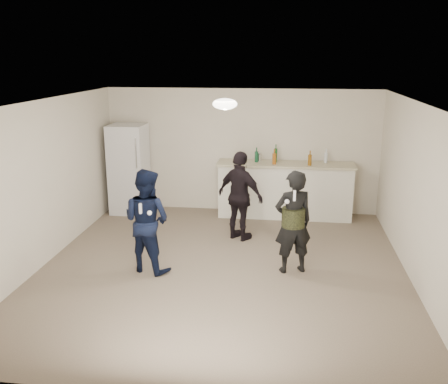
# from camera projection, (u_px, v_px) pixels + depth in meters

# --- Properties ---
(floor) EXTENTS (6.00, 6.00, 0.00)m
(floor) POSITION_uv_depth(u_px,v_px,m) (222.00, 268.00, 7.60)
(floor) COLOR #6B5B4C
(floor) RESTS_ON ground
(ceiling) EXTENTS (6.00, 6.00, 0.00)m
(ceiling) POSITION_uv_depth(u_px,v_px,m) (222.00, 102.00, 6.93)
(ceiling) COLOR silver
(ceiling) RESTS_ON wall_back
(wall_back) EXTENTS (6.00, 0.00, 6.00)m
(wall_back) POSITION_uv_depth(u_px,v_px,m) (242.00, 151.00, 10.13)
(wall_back) COLOR beige
(wall_back) RESTS_ON floor
(wall_front) EXTENTS (6.00, 0.00, 6.00)m
(wall_front) POSITION_uv_depth(u_px,v_px,m) (178.00, 277.00, 4.40)
(wall_front) COLOR beige
(wall_front) RESTS_ON floor
(wall_left) EXTENTS (0.00, 6.00, 6.00)m
(wall_left) POSITION_uv_depth(u_px,v_px,m) (44.00, 183.00, 7.60)
(wall_left) COLOR beige
(wall_left) RESTS_ON floor
(wall_right) EXTENTS (0.00, 6.00, 6.00)m
(wall_right) POSITION_uv_depth(u_px,v_px,m) (418.00, 196.00, 6.92)
(wall_right) COLOR beige
(wall_right) RESTS_ON floor
(counter) EXTENTS (2.60, 0.56, 1.05)m
(counter) POSITION_uv_depth(u_px,v_px,m) (285.00, 191.00, 9.90)
(counter) COLOR silver
(counter) RESTS_ON floor
(counter_top) EXTENTS (2.68, 0.64, 0.04)m
(counter_top) POSITION_uv_depth(u_px,v_px,m) (286.00, 164.00, 9.75)
(counter_top) COLOR #B9B28F
(counter_top) RESTS_ON counter
(fridge) EXTENTS (0.70, 0.70, 1.80)m
(fridge) POSITION_uv_depth(u_px,v_px,m) (129.00, 169.00, 10.12)
(fridge) COLOR white
(fridge) RESTS_ON floor
(fridge_handle) EXTENTS (0.02, 0.02, 0.60)m
(fridge_handle) POSITION_uv_depth(u_px,v_px,m) (136.00, 153.00, 9.63)
(fridge_handle) COLOR #B5B5B9
(fridge_handle) RESTS_ON fridge
(ceiling_dome) EXTENTS (0.36, 0.36, 0.16)m
(ceiling_dome) POSITION_uv_depth(u_px,v_px,m) (225.00, 104.00, 7.23)
(ceiling_dome) COLOR white
(ceiling_dome) RESTS_ON ceiling
(shaker) EXTENTS (0.08, 0.08, 0.17)m
(shaker) POSITION_uv_depth(u_px,v_px,m) (259.00, 157.00, 9.91)
(shaker) COLOR silver
(shaker) RESTS_ON counter_top
(man) EXTENTS (0.92, 0.82, 1.56)m
(man) POSITION_uv_depth(u_px,v_px,m) (147.00, 221.00, 7.35)
(man) COLOR #0E193B
(man) RESTS_ON floor
(woman) EXTENTS (0.66, 0.55, 1.55)m
(woman) POSITION_uv_depth(u_px,v_px,m) (293.00, 222.00, 7.29)
(woman) COLOR black
(woman) RESTS_ON floor
(camo_shorts) EXTENTS (0.34, 0.34, 0.28)m
(camo_shorts) POSITION_uv_depth(u_px,v_px,m) (293.00, 217.00, 7.27)
(camo_shorts) COLOR #313819
(camo_shorts) RESTS_ON woman
(spectator) EXTENTS (0.98, 0.81, 1.57)m
(spectator) POSITION_uv_depth(u_px,v_px,m) (240.00, 196.00, 8.60)
(spectator) COLOR black
(spectator) RESTS_ON floor
(remote_man) EXTENTS (0.04, 0.04, 0.15)m
(remote_man) POSITION_uv_depth(u_px,v_px,m) (140.00, 209.00, 7.01)
(remote_man) COLOR silver
(remote_man) RESTS_ON man
(nunchuk_man) EXTENTS (0.07, 0.07, 0.07)m
(nunchuk_man) POSITION_uv_depth(u_px,v_px,m) (150.00, 213.00, 7.05)
(nunchuk_man) COLOR white
(nunchuk_man) RESTS_ON man
(remote_woman) EXTENTS (0.04, 0.04, 0.15)m
(remote_woman) POSITION_uv_depth(u_px,v_px,m) (294.00, 196.00, 6.92)
(remote_woman) COLOR white
(remote_woman) RESTS_ON woman
(nunchuk_woman) EXTENTS (0.07, 0.07, 0.07)m
(nunchuk_woman) POSITION_uv_depth(u_px,v_px,m) (287.00, 202.00, 6.99)
(nunchuk_woman) COLOR silver
(nunchuk_woman) RESTS_ON woman
(bottle_cluster) EXTENTS (1.42, 0.36, 0.27)m
(bottle_cluster) POSITION_uv_depth(u_px,v_px,m) (287.00, 158.00, 9.71)
(bottle_cluster) COLOR brown
(bottle_cluster) RESTS_ON counter_top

